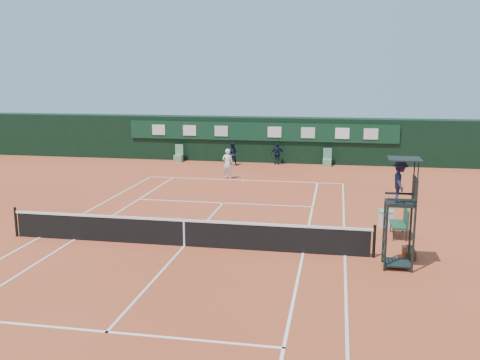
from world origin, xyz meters
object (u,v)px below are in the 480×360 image
Objects in this scene: player at (228,164)px; cooler at (386,218)px; tennis_net at (184,232)px; umpire_chair at (401,190)px; player_bench at (402,221)px.

cooler is at bearing 137.57° from player.
umpire_chair is at bearing -6.46° from tennis_net.
umpire_chair is 2.85× the size of player_bench.
tennis_net is 7.94m from player_bench.
player_bench is (0.50, 3.30, -1.86)m from umpire_chair.
tennis_net is 7.35m from umpire_chair.
tennis_net is 20.00× the size of cooler.
player is (-0.98, 12.21, 0.35)m from tennis_net.
cooler is at bearing 28.12° from tennis_net.
player reaches higher than player_bench.
umpire_chair is 1.98× the size of player.
cooler is at bearing 89.40° from umpire_chair.
player reaches higher than cooler.
cooler is 11.68m from player.
umpire_chair is 5.06m from cooler.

